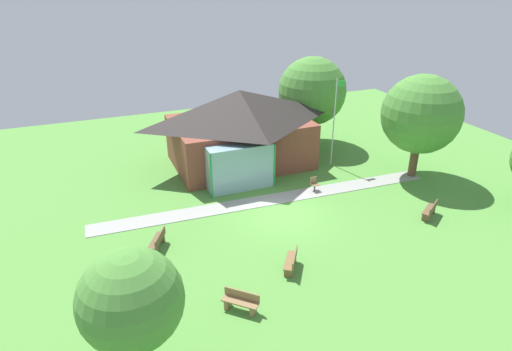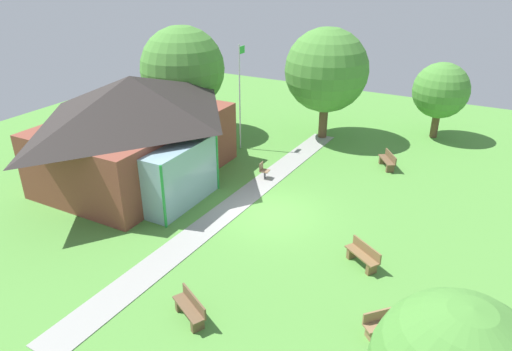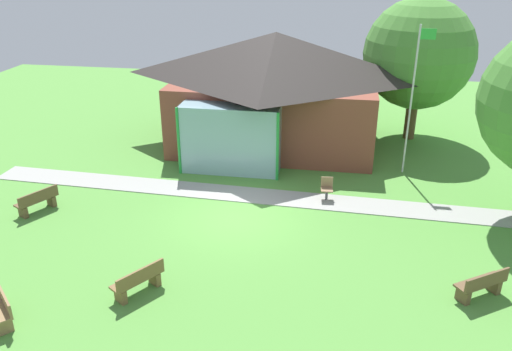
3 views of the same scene
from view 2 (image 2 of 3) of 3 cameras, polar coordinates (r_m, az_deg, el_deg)
The scene contains 12 objects.
ground_plane at distance 20.63m, azimuth 1.75°, elevation -4.66°, with size 44.00×44.00×0.00m, color #54933D.
pavilion at distance 23.65m, azimuth -14.43°, elevation 5.78°, with size 10.01×7.99×5.20m.
footpath at distance 21.35m, azimuth -2.48°, elevation -3.50°, with size 20.66×1.30×0.03m, color #999993.
flagpole at distance 26.54m, azimuth -1.97°, elevation 10.04°, with size 0.64×0.08×6.01m.
bench_front_center at distance 17.66m, azimuth 12.99°, elevation -9.56°, with size 1.20×1.49×0.84m.
bench_front_left at distance 15.05m, azimuth 15.74°, elevation -17.04°, with size 1.39×1.35×0.84m.
bench_mid_left at distance 15.15m, azimuth -8.04°, elevation -15.85°, with size 1.10×1.53×0.84m.
bench_lawn_far_right at distance 25.78m, azimuth 15.85°, elevation 1.75°, with size 1.49×1.20×0.84m.
patio_chair_lawn_spare at distance 23.58m, azimuth 0.94°, elevation 0.55°, with size 0.48×0.48×0.86m.
tree_behind_pavilion_right at distance 29.23m, azimuth -8.98°, elevation 12.80°, with size 5.10×5.10×6.66m.
tree_far_east at distance 30.49m, azimuth 21.72°, elevation 9.63°, with size 3.34×3.34×4.64m.
tree_east_hedge at distance 28.37m, azimuth 8.63°, elevation 12.62°, with size 4.95×4.95×6.67m.
Camera 2 is at (-16.00, -7.91, 10.33)m, focal length 32.63 mm.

